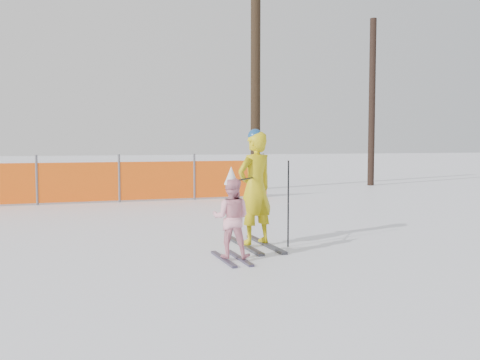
% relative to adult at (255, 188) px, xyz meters
% --- Properties ---
extents(ground, '(120.00, 120.00, 0.00)m').
position_rel_adult_xyz_m(ground, '(-0.24, -0.51, -0.87)').
color(ground, white).
rests_on(ground, ground).
extents(adult, '(0.71, 1.46, 1.75)m').
position_rel_adult_xyz_m(adult, '(0.00, 0.00, 0.00)').
color(adult, black).
rests_on(adult, ground).
extents(child, '(0.63, 0.99, 1.24)m').
position_rel_adult_xyz_m(child, '(-0.62, -0.76, -0.31)').
color(child, black).
rests_on(child, ground).
extents(ski_poles, '(1.01, 0.58, 1.29)m').
position_rel_adult_xyz_m(ski_poles, '(0.17, -0.27, -0.09)').
color(ski_poles, black).
rests_on(ski_poles, ground).
extents(tree_trunks, '(4.82, 0.45, 6.51)m').
position_rel_adult_xyz_m(tree_trunks, '(4.93, 9.28, 2.29)').
color(tree_trunks, black).
rests_on(tree_trunks, ground).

